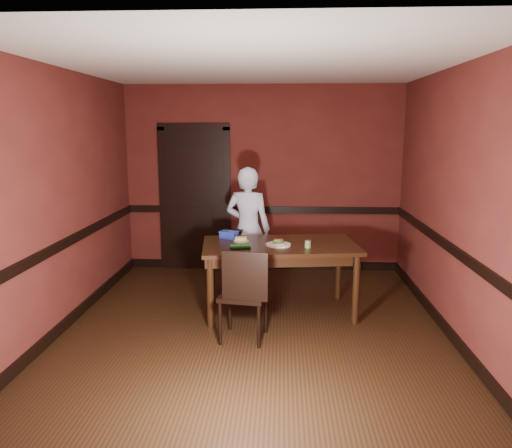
# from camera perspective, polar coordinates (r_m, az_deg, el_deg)

# --- Properties ---
(floor) EXTENTS (4.00, 4.50, 0.01)m
(floor) POSITION_cam_1_polar(r_m,az_deg,el_deg) (5.44, -0.20, -11.64)
(floor) COLOR black
(floor) RESTS_ON ground
(ceiling) EXTENTS (4.00, 4.50, 0.01)m
(ceiling) POSITION_cam_1_polar(r_m,az_deg,el_deg) (5.06, -0.22, 17.88)
(ceiling) COLOR beige
(ceiling) RESTS_ON ground
(wall_back) EXTENTS (4.00, 0.02, 2.70)m
(wall_back) POSITION_cam_1_polar(r_m,az_deg,el_deg) (7.31, 0.79, 5.15)
(wall_back) COLOR #561F1A
(wall_back) RESTS_ON ground
(wall_front) EXTENTS (4.00, 0.02, 2.70)m
(wall_front) POSITION_cam_1_polar(r_m,az_deg,el_deg) (2.88, -2.74, -3.99)
(wall_front) COLOR #561F1A
(wall_front) RESTS_ON ground
(wall_left) EXTENTS (0.02, 4.50, 2.70)m
(wall_left) POSITION_cam_1_polar(r_m,az_deg,el_deg) (5.56, -21.28, 2.56)
(wall_left) COLOR #561F1A
(wall_left) RESTS_ON ground
(wall_right) EXTENTS (0.02, 4.50, 2.70)m
(wall_right) POSITION_cam_1_polar(r_m,az_deg,el_deg) (5.35, 21.72, 2.22)
(wall_right) COLOR #561F1A
(wall_right) RESTS_ON ground
(dado_back) EXTENTS (4.00, 0.03, 0.10)m
(dado_back) POSITION_cam_1_polar(r_m,az_deg,el_deg) (7.35, 0.78, 1.65)
(dado_back) COLOR black
(dado_back) RESTS_ON ground
(dado_left) EXTENTS (0.03, 4.50, 0.10)m
(dado_left) POSITION_cam_1_polar(r_m,az_deg,el_deg) (5.63, -20.82, -1.97)
(dado_left) COLOR black
(dado_left) RESTS_ON ground
(dado_right) EXTENTS (0.03, 4.50, 0.10)m
(dado_right) POSITION_cam_1_polar(r_m,az_deg,el_deg) (5.43, 21.23, -2.47)
(dado_right) COLOR black
(dado_right) RESTS_ON ground
(baseboard_back) EXTENTS (4.00, 0.03, 0.12)m
(baseboard_back) POSITION_cam_1_polar(r_m,az_deg,el_deg) (7.53, 0.76, -4.67)
(baseboard_back) COLOR black
(baseboard_back) RESTS_ON ground
(baseboard_left) EXTENTS (0.03, 4.50, 0.12)m
(baseboard_left) POSITION_cam_1_polar(r_m,az_deg,el_deg) (5.87, -20.26, -10.00)
(baseboard_left) COLOR black
(baseboard_left) RESTS_ON ground
(baseboard_right) EXTENTS (0.03, 4.50, 0.12)m
(baseboard_right) POSITION_cam_1_polar(r_m,az_deg,el_deg) (5.67, 20.64, -10.76)
(baseboard_right) COLOR black
(baseboard_right) RESTS_ON ground
(door) EXTENTS (1.05, 0.07, 2.20)m
(door) POSITION_cam_1_polar(r_m,az_deg,el_deg) (7.41, -6.99, 3.14)
(door) COLOR black
(door) RESTS_ON ground
(dining_table) EXTENTS (1.82, 1.17, 0.81)m
(dining_table) POSITION_cam_1_polar(r_m,az_deg,el_deg) (5.72, 2.71, -6.20)
(dining_table) COLOR black
(dining_table) RESTS_ON floor
(chair_far) EXTENTS (0.42, 0.42, 0.81)m
(chair_far) POSITION_cam_1_polar(r_m,az_deg,el_deg) (6.31, -2.39, -4.53)
(chair_far) COLOR black
(chair_far) RESTS_ON floor
(chair_near) EXTENTS (0.50, 0.50, 0.95)m
(chair_near) POSITION_cam_1_polar(r_m,az_deg,el_deg) (5.00, -1.43, -7.91)
(chair_near) COLOR black
(chair_near) RESTS_ON floor
(person) EXTENTS (0.65, 0.50, 1.60)m
(person) POSITION_cam_1_polar(r_m,az_deg,el_deg) (6.46, -0.93, -0.54)
(person) COLOR silver
(person) RESTS_ON floor
(sandwich_plate) EXTENTS (0.28, 0.28, 0.07)m
(sandwich_plate) POSITION_cam_1_polar(r_m,az_deg,el_deg) (5.53, 2.58, -2.27)
(sandwich_plate) COLOR silver
(sandwich_plate) RESTS_ON dining_table
(sauce_jar) EXTENTS (0.07, 0.07, 0.08)m
(sauce_jar) POSITION_cam_1_polar(r_m,az_deg,el_deg) (5.44, 5.95, -2.30)
(sauce_jar) COLOR #5D8F44
(sauce_jar) RESTS_ON dining_table
(cheese_saucer) EXTENTS (0.17, 0.17, 0.05)m
(cheese_saucer) POSITION_cam_1_polar(r_m,az_deg,el_deg) (5.70, -1.72, -1.84)
(cheese_saucer) COLOR silver
(cheese_saucer) RESTS_ON dining_table
(food_tub) EXTENTS (0.24, 0.20, 0.09)m
(food_tub) POSITION_cam_1_polar(r_m,az_deg,el_deg) (5.88, -3.12, -1.23)
(food_tub) COLOR #253DBE
(food_tub) RESTS_ON dining_table
(wrapped_veg) EXTENTS (0.23, 0.10, 0.06)m
(wrapped_veg) POSITION_cam_1_polar(r_m,az_deg,el_deg) (5.35, -1.81, -2.59)
(wrapped_veg) COLOR #114A14
(wrapped_veg) RESTS_ON dining_table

